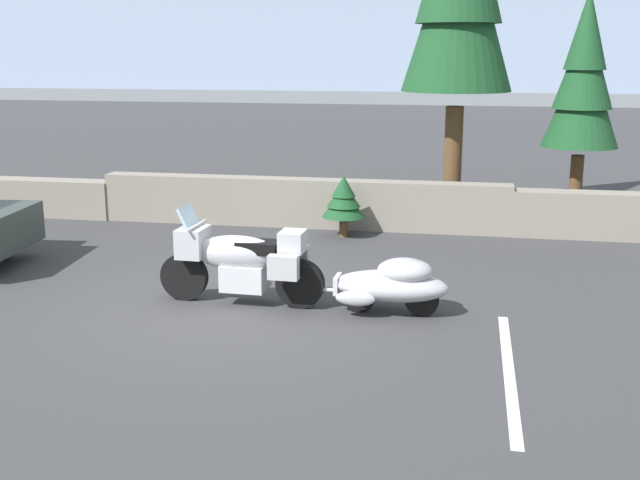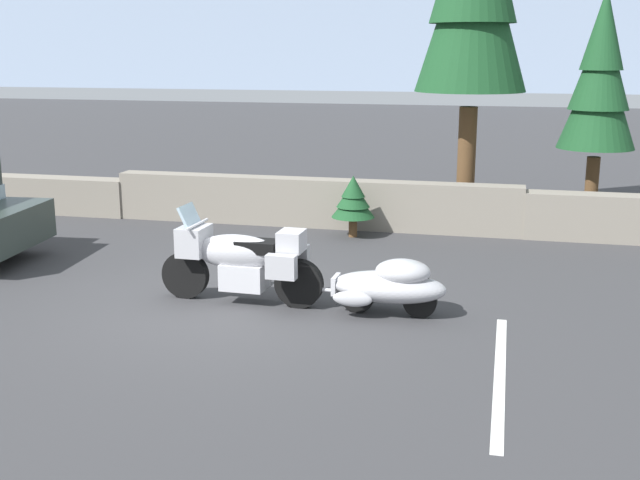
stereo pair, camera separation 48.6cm
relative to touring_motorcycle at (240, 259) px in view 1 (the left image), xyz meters
name	(u,v)px [view 1 (the left image)]	position (x,y,z in m)	size (l,w,h in m)	color
ground_plane	(224,308)	(-0.17, -0.24, -0.62)	(80.00, 80.00, 0.00)	#38383A
stone_guard_wall	(316,205)	(0.10, 4.91, -0.19)	(24.00, 0.54, 0.94)	gray
distant_ridgeline	(450,11)	(-0.17, 94.89, 7.38)	(240.00, 80.00, 16.00)	#8C9EB7
touring_motorcycle	(240,259)	(0.00, 0.00, 0.00)	(2.31, 0.78, 1.33)	black
car_shaped_trailer	(392,284)	(2.06, -0.06, -0.21)	(2.21, 0.80, 0.76)	black
pine_tree_secondary	(584,77)	(5.13, 6.57, 2.23)	(1.50, 1.50, 4.55)	brown
pine_sapling_near	(344,199)	(0.75, 4.20, 0.09)	(0.80, 0.80, 1.14)	brown
parking_stripe_marker	(509,371)	(3.51, -1.74, -0.62)	(0.12, 3.60, 0.01)	silver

